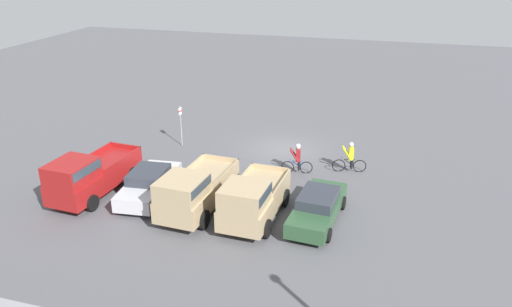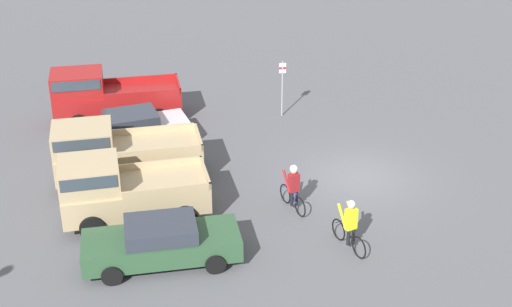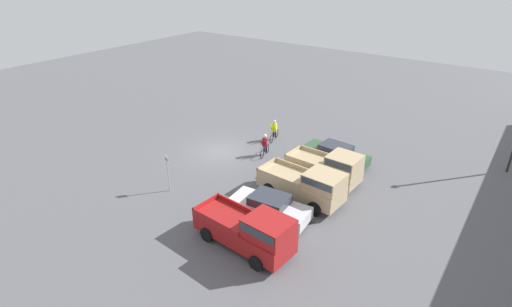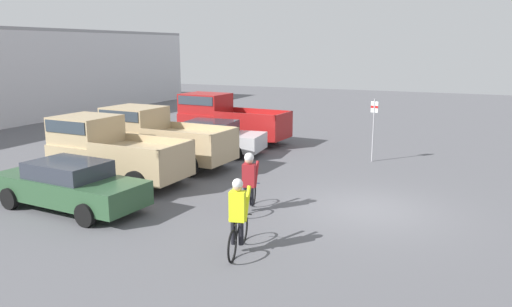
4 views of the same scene
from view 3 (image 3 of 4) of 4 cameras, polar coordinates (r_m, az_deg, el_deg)
ground_plane at (r=30.78m, az=-5.11°, el=0.29°), size 80.00×80.00×0.00m
sedan_0 at (r=29.22m, az=11.28°, el=-0.06°), size 2.19×4.88×1.42m
pickup_truck_0 at (r=26.39m, az=10.45°, el=-1.89°), size 2.38×4.91×2.26m
pickup_truck_1 at (r=24.19m, az=7.36°, el=-4.38°), size 2.48×5.42×2.27m
sedan_1 at (r=22.78m, az=1.93°, el=-7.62°), size 2.34×4.77×1.45m
pickup_truck_2 at (r=20.25m, az=-0.75°, el=-10.90°), size 2.44×5.56×2.33m
cyclist_0 at (r=29.72m, az=1.27°, el=1.32°), size 1.70×0.54×1.74m
cyclist_1 at (r=32.31m, az=2.62°, el=3.37°), size 1.84×0.55×1.77m
fire_lane_sign at (r=25.45m, az=-12.50°, el=-2.24°), size 0.08×0.30×2.57m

